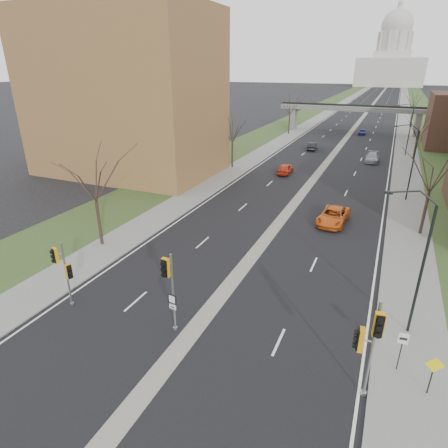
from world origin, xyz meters
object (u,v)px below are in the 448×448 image
Objects in this scene: signal_pole_right at (370,338)px; car_right_near at (333,216)px; signal_pole_left at (64,267)px; car_right_far at (362,132)px; car_left_near at (285,169)px; signal_pole_median at (169,281)px; car_right_mid at (372,157)px; speed_limit_sign at (402,345)px; car_left_far at (312,146)px; warning_sign at (433,370)px.

car_right_near is at bearing 94.87° from signal_pole_right.
signal_pole_left is 79.44m from car_right_far.
car_left_near is (-14.09, 38.09, -2.78)m from signal_pole_right.
signal_pole_median is 1.03× the size of car_right_mid.
car_left_far is at bearing 99.14° from speed_limit_sign.
signal_pole_median is at bearing -101.90° from car_right_near.
warning_sign is at bearing -82.11° from car_right_far.
signal_pole_left is at bearing -179.41° from speed_limit_sign.
warning_sign is (2.99, 1.47, -1.98)m from signal_pole_right.
car_right_near is (13.54, 21.70, -2.25)m from signal_pole_left.
signal_pole_right reaches higher than signal_pole_left.
speed_limit_sign is 48.78m from car_right_mid.
car_right_near is at bearing 117.82° from car_left_near.
signal_pole_left is at bearing 172.95° from signal_pole_right.
car_right_near reaches higher than car_left_far.
car_left_near reaches higher than car_right_far.
signal_pole_left is 21.27m from warning_sign.
car_right_near is 29.51m from car_right_mid.
signal_pole_median is 56.40m from car_left_far.
car_right_far is at bearing -112.52° from car_left_far.
signal_pole_median is (7.49, 0.50, 0.57)m from signal_pole_left.
signal_pole_right is at bearing 2.66° from signal_pole_median.
car_right_mid is at bearing 90.70° from car_right_near.
warning_sign is 21.58m from car_right_near.
car_right_far is at bearing 89.35° from warning_sign.
signal_pole_median is 37.91m from car_left_near.
warning_sign is 0.54× the size of car_left_far.
car_right_mid is at bearing 88.84° from warning_sign.
car_right_mid is at bearing -81.20° from car_right_far.
car_left_near is 0.80× the size of car_right_near.
warning_sign is 0.40× the size of car_right_near.
signal_pole_right reaches higher than signal_pole_median.
car_right_mid is at bearing 148.65° from car_left_far.
car_left_near is 18.58m from car_left_far.
car_left_far is (-16.96, 55.20, -0.87)m from warning_sign.
signal_pole_right is at bearing 99.24° from car_left_far.
car_right_mid is at bearing 88.43° from speed_limit_sign.
car_right_mid is at bearing 86.06° from signal_pole_right.
car_right_mid is (11.03, -5.56, 0.04)m from car_left_far.
car_right_far is (-8.52, 75.98, -1.10)m from speed_limit_sign.
car_left_near is 17.14m from car_right_mid.
car_right_far is at bearing -102.12° from car_left_near.
car_right_near is (-7.63, 20.17, -0.79)m from warning_sign.
speed_limit_sign reaches higher than car_right_mid.
signal_pole_right is 2.44× the size of warning_sign.
car_right_mid is (-5.93, 49.64, -0.83)m from warning_sign.
car_right_far is at bearing 96.82° from car_right_mid.
signal_pole_left is 25.68m from car_right_near.
signal_pole_median is 22.23m from car_right_near.
car_left_far is (0.12, 18.58, -0.08)m from car_left_near.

